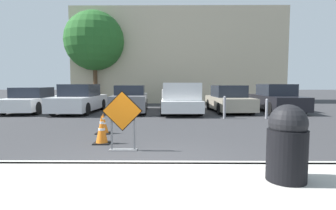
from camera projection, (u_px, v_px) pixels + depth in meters
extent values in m
plane|color=#333335|center=(159.00, 111.00, 14.77)|extent=(96.00, 96.00, 0.00)
cube|color=#ADAAA3|center=(124.00, 195.00, 3.55)|extent=(28.93, 2.52, 0.14)
cube|color=#ADAAA3|center=(136.00, 166.00, 4.80)|extent=(28.93, 0.20, 0.14)
cube|color=black|center=(122.00, 111.00, 6.08)|extent=(0.95, 0.02, 0.95)
cube|color=orange|center=(122.00, 111.00, 6.06)|extent=(0.89, 0.02, 0.89)
cube|color=slate|center=(123.00, 150.00, 6.20)|extent=(0.66, 0.20, 0.02)
cube|color=slate|center=(112.00, 131.00, 6.16)|extent=(0.04, 0.04, 0.94)
cube|color=slate|center=(134.00, 131.00, 6.16)|extent=(0.04, 0.04, 0.94)
cube|color=black|center=(102.00, 143.00, 6.89)|extent=(0.41, 0.41, 0.03)
cone|color=orange|center=(102.00, 129.00, 6.86)|extent=(0.31, 0.31, 0.73)
cylinder|color=white|center=(102.00, 123.00, 6.84)|extent=(0.10, 0.10, 0.07)
cylinder|color=white|center=(102.00, 129.00, 6.86)|extent=(0.17, 0.17, 0.07)
cube|color=black|center=(103.00, 133.00, 8.26)|extent=(0.44, 0.44, 0.03)
cone|color=orange|center=(103.00, 123.00, 8.24)|extent=(0.33, 0.33, 0.62)
cylinder|color=white|center=(103.00, 118.00, 8.22)|extent=(0.10, 0.10, 0.06)
cylinder|color=white|center=(103.00, 123.00, 8.24)|extent=(0.18, 0.18, 0.06)
cube|color=white|center=(32.00, 103.00, 14.41)|extent=(2.13, 4.51, 0.63)
cube|color=#1E232D|center=(32.00, 92.00, 14.47)|extent=(1.76, 2.13, 0.54)
cylinder|color=black|center=(37.00, 108.00, 13.11)|extent=(0.24, 0.66, 0.65)
cylinder|color=black|center=(2.00, 108.00, 13.01)|extent=(0.24, 0.66, 0.65)
cylinder|color=black|center=(57.00, 104.00, 15.83)|extent=(0.24, 0.66, 0.65)
cylinder|color=black|center=(28.00, 104.00, 15.73)|extent=(0.24, 0.66, 0.65)
cube|color=silver|center=(80.00, 103.00, 14.13)|extent=(1.96, 4.46, 0.71)
cube|color=#1E232D|center=(80.00, 90.00, 14.18)|extent=(1.68, 2.07, 0.64)
cylinder|color=black|center=(87.00, 109.00, 12.76)|extent=(0.22, 0.65, 0.64)
cylinder|color=black|center=(52.00, 109.00, 12.81)|extent=(0.22, 0.65, 0.64)
cylinder|color=black|center=(102.00, 104.00, 15.48)|extent=(0.22, 0.65, 0.64)
cylinder|color=black|center=(74.00, 104.00, 15.54)|extent=(0.22, 0.65, 0.64)
cube|color=slate|center=(130.00, 102.00, 14.35)|extent=(2.03, 4.55, 0.77)
cube|color=#1E232D|center=(130.00, 90.00, 14.40)|extent=(1.66, 2.14, 0.51)
cylinder|color=black|center=(144.00, 108.00, 13.05)|extent=(0.24, 0.66, 0.64)
cylinder|color=black|center=(112.00, 109.00, 12.95)|extent=(0.24, 0.66, 0.64)
cylinder|color=black|center=(146.00, 104.00, 15.78)|extent=(0.24, 0.66, 0.64)
cylinder|color=black|center=(119.00, 104.00, 15.69)|extent=(0.24, 0.66, 0.64)
cube|color=silver|center=(180.00, 103.00, 14.27)|extent=(2.04, 5.23, 0.55)
cube|color=silver|center=(181.00, 91.00, 13.04)|extent=(1.84, 2.11, 0.85)
cube|color=silver|center=(178.00, 93.00, 16.46)|extent=(1.86, 0.13, 0.45)
cube|color=silver|center=(195.00, 93.00, 15.27)|extent=(0.14, 2.50, 0.45)
cube|color=silver|center=(163.00, 93.00, 15.26)|extent=(0.14, 2.50, 0.45)
cylinder|color=black|center=(200.00, 108.00, 12.73)|extent=(0.25, 0.74, 0.74)
cylinder|color=black|center=(163.00, 108.00, 12.72)|extent=(0.25, 0.74, 0.74)
cylinder|color=black|center=(193.00, 103.00, 15.84)|extent=(0.25, 0.74, 0.74)
cylinder|color=black|center=(164.00, 103.00, 15.83)|extent=(0.25, 0.74, 0.74)
cube|color=#A39984|center=(229.00, 103.00, 14.47)|extent=(2.06, 4.24, 0.65)
cube|color=#1E232D|center=(228.00, 91.00, 14.52)|extent=(1.70, 2.00, 0.64)
cylinder|color=black|center=(252.00, 108.00, 13.25)|extent=(0.24, 0.62, 0.61)
cylinder|color=black|center=(220.00, 109.00, 13.16)|extent=(0.24, 0.62, 0.61)
cylinder|color=black|center=(236.00, 104.00, 15.81)|extent=(0.24, 0.62, 0.61)
cylinder|color=black|center=(209.00, 104.00, 15.71)|extent=(0.24, 0.62, 0.61)
cube|color=black|center=(276.00, 102.00, 14.70)|extent=(1.81, 4.63, 0.72)
cube|color=#1E232D|center=(276.00, 90.00, 14.76)|extent=(1.58, 2.14, 0.64)
cylinder|color=black|center=(303.00, 108.00, 13.28)|extent=(0.20, 0.64, 0.63)
cylinder|color=black|center=(271.00, 108.00, 13.30)|extent=(0.20, 0.64, 0.63)
cylinder|color=black|center=(280.00, 104.00, 16.13)|extent=(0.20, 0.64, 0.63)
cylinder|color=black|center=(254.00, 104.00, 16.16)|extent=(0.20, 0.64, 0.63)
cylinder|color=black|center=(287.00, 155.00, 3.88)|extent=(0.58, 0.58, 0.76)
sphere|color=black|center=(288.00, 123.00, 3.83)|extent=(0.55, 0.55, 0.55)
cylinder|color=gray|center=(224.00, 108.00, 11.65)|extent=(0.11, 0.11, 0.95)
sphere|color=gray|center=(225.00, 97.00, 11.61)|extent=(0.12, 0.12, 0.12)
cylinder|color=gray|center=(267.00, 109.00, 11.64)|extent=(0.11, 0.11, 0.84)
sphere|color=gray|center=(267.00, 100.00, 11.60)|extent=(0.12, 0.12, 0.12)
cube|color=beige|center=(178.00, 58.00, 22.59)|extent=(16.82, 5.00, 7.46)
cylinder|color=#513823|center=(95.00, 84.00, 19.90)|extent=(0.32, 0.32, 3.09)
sphere|color=#235B23|center=(94.00, 41.00, 19.64)|extent=(4.44, 4.44, 4.44)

